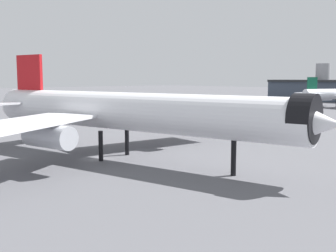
# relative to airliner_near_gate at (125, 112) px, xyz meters

# --- Properties ---
(ground) EXTENTS (900.00, 900.00, 0.00)m
(ground) POSITION_rel_airliner_near_gate_xyz_m (-3.51, -3.07, -7.75)
(ground) COLOR #56565B
(airliner_near_gate) EXTENTS (66.23, 59.77, 17.61)m
(airliner_near_gate) POSITION_rel_airliner_near_gate_xyz_m (0.00, 0.00, 0.00)
(airliner_near_gate) COLOR white
(airliner_near_gate) RESTS_ON ground
(baggage_tug_wing) EXTENTS (3.48, 3.33, 1.85)m
(baggage_tug_wing) POSITION_rel_airliner_near_gate_xyz_m (-1.46, 37.98, -6.78)
(baggage_tug_wing) COLOR black
(baggage_tug_wing) RESTS_ON ground
(traffic_cone_wingtip) EXTENTS (0.53, 0.53, 0.66)m
(traffic_cone_wingtip) POSITION_rel_airliner_near_gate_xyz_m (-26.33, 25.10, -7.42)
(traffic_cone_wingtip) COLOR #F2600C
(traffic_cone_wingtip) RESTS_ON ground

